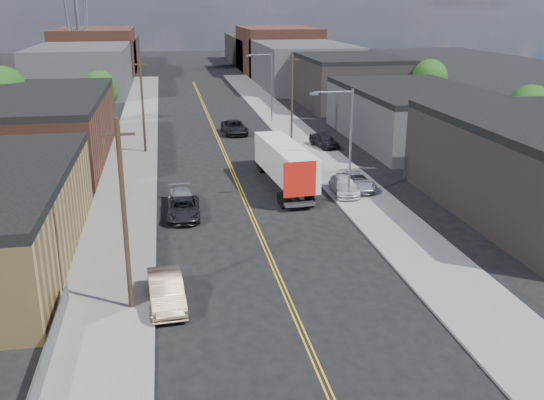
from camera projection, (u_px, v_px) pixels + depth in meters
name	position (u px, v px, depth m)	size (l,w,h in m)	color
ground	(212.00, 124.00, 79.52)	(260.00, 260.00, 0.00)	black
centerline	(223.00, 150.00, 65.48)	(0.32, 120.00, 0.01)	gold
sidewalk_left	(133.00, 153.00, 63.88)	(5.00, 140.00, 0.15)	slate
sidewalk_right	(308.00, 146.00, 67.03)	(5.00, 140.00, 0.15)	slate
warehouse_brown	(44.00, 127.00, 60.53)	(12.00, 26.00, 6.60)	#4F2B1F
industrial_right_b	(413.00, 114.00, 69.13)	(14.00, 24.00, 6.10)	#313133
industrial_right_c	(347.00, 80.00, 93.24)	(14.00, 22.00, 7.60)	black
skyline_left_a	(83.00, 69.00, 107.74)	(16.00, 30.00, 8.00)	#313133
skyline_right_a	(302.00, 65.00, 114.38)	(16.00, 30.00, 8.00)	#313133
skyline_left_b	(96.00, 52.00, 130.84)	(16.00, 26.00, 10.00)	#4F2B1F
skyline_right_b	(278.00, 50.00, 137.48)	(16.00, 26.00, 10.00)	#4F2B1F
skyline_left_c	(104.00, 52.00, 150.03)	(16.00, 40.00, 7.00)	black
skyline_right_c	(263.00, 50.00, 156.67)	(16.00, 40.00, 7.00)	black
streetlight_near	(346.00, 137.00, 46.37)	(3.39, 0.25, 9.00)	gray
streetlight_far	(269.00, 82.00, 79.14)	(3.39, 0.25, 9.00)	gray
utility_pole_left_near	(124.00, 216.00, 29.76)	(1.60, 0.26, 10.00)	black
utility_pole_left_far	(143.00, 104.00, 62.53)	(1.60, 0.26, 10.00)	black
utility_pole_right	(292.00, 96.00, 68.06)	(1.60, 0.26, 10.00)	black
chainlink_fence	(41.00, 377.00, 24.51)	(0.05, 16.00, 1.22)	slate
tree_left_mid	(4.00, 92.00, 69.17)	(5.10, 5.04, 8.37)	black
tree_left_far	(101.00, 89.00, 77.67)	(4.35, 4.20, 6.97)	black
tree_right_near	(530.00, 111.00, 60.54)	(4.60, 4.48, 7.44)	black
tree_right_far	(430.00, 79.00, 82.91)	(4.85, 4.76, 7.91)	black
semi_truck	(281.00, 160.00, 52.32)	(3.42, 14.97, 3.87)	silver
car_left_a	(166.00, 294.00, 31.42)	(1.68, 4.18, 1.42)	#A5A8AA
car_left_b	(166.00, 291.00, 31.52)	(1.73, 4.96, 1.63)	#856D57
car_left_c	(184.00, 209.00, 44.48)	(2.34, 5.07, 1.41)	black
car_left_d	(182.00, 199.00, 46.64)	(2.00, 4.91, 1.43)	#9A9D9F
car_right_lot_a	(356.00, 181.00, 50.89)	(2.30, 5.00, 1.39)	#BBBDC1
car_right_lot_b	(344.00, 186.00, 49.67)	(1.89, 4.64, 1.35)	#BBBBBB
car_right_lot_c	(324.00, 140.00, 65.83)	(1.84, 4.57, 1.56)	black
car_ahead_truck	(234.00, 127.00, 73.16)	(2.64, 5.73, 1.59)	black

